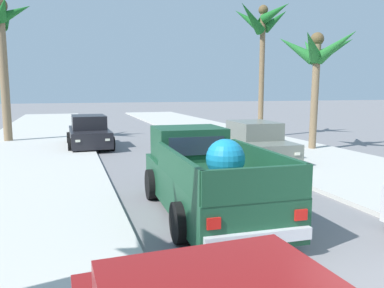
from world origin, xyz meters
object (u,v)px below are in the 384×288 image
palm_tree_left_mid (262,27)px  palm_tree_right_fore (0,30)px  palm_tree_right_mid (318,54)px  car_right_near (89,133)px  pickup_truck (205,177)px  car_left_near (254,143)px

palm_tree_left_mid → palm_tree_right_fore: bearing=171.7°
palm_tree_right_mid → palm_tree_right_fore: bearing=152.0°
palm_tree_left_mid → palm_tree_right_mid: palm_tree_left_mid is taller
car_right_near → palm_tree_left_mid: 11.12m
car_right_near → palm_tree_left_mid: palm_tree_left_mid is taller
palm_tree_left_mid → car_right_near: bearing=-174.1°
palm_tree_right_fore → car_right_near: bearing=-36.7°
pickup_truck → palm_tree_right_fore: 15.89m
palm_tree_right_fore → car_left_near: bearing=-41.2°
pickup_truck → car_right_near: pickup_truck is taller
palm_tree_right_mid → pickup_truck: bearing=-139.0°
pickup_truck → palm_tree_right_mid: size_ratio=1.00×
car_left_near → palm_tree_right_fore: palm_tree_right_fore is taller
palm_tree_right_fore → pickup_truck: bearing=-66.7°
palm_tree_right_mid → car_left_near: bearing=-159.4°
car_right_near → palm_tree_right_fore: (-4.01, 2.98, 5.01)m
pickup_truck → car_left_near: pickup_truck is taller
car_left_near → palm_tree_right_fore: 14.04m
pickup_truck → palm_tree_right_mid: bearing=41.0°
palm_tree_right_fore → palm_tree_left_mid: bearing=-8.3°
car_right_near → palm_tree_right_fore: palm_tree_right_fore is taller
car_right_near → palm_tree_right_fore: size_ratio=0.59×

